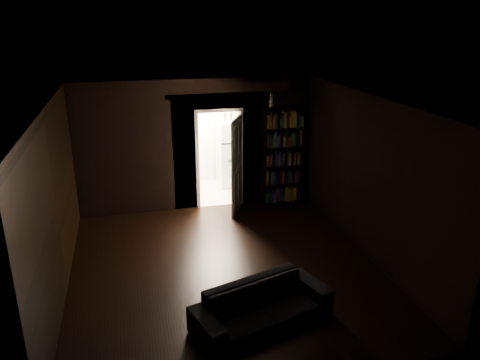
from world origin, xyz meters
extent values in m
plane|color=black|center=(0.00, 0.00, 0.00)|extent=(5.50, 5.50, 0.00)
cube|color=black|center=(-1.23, 2.80, 1.40)|extent=(2.55, 0.10, 2.80)
cube|color=black|center=(1.73, 2.80, 1.40)|extent=(1.55, 0.10, 2.80)
cube|color=black|center=(0.50, 2.80, 2.45)|extent=(0.90, 0.10, 0.70)
cube|color=black|center=(-2.50, 0.00, 1.40)|extent=(0.02, 5.50, 2.80)
cube|color=black|center=(2.50, 0.00, 1.40)|extent=(0.02, 5.50, 2.80)
cube|color=black|center=(0.00, -2.75, 1.40)|extent=(5.00, 0.02, 2.80)
cube|color=beige|center=(0.00, 0.00, 2.80)|extent=(5.00, 5.50, 0.02)
cube|color=white|center=(0.50, 2.74, 1.05)|extent=(1.04, 0.06, 2.17)
cube|color=#B3AB9C|center=(0.50, 3.65, -0.05)|extent=(2.20, 1.80, 0.10)
cube|color=white|center=(0.50, 4.50, 1.20)|extent=(2.20, 0.10, 2.40)
cube|color=white|center=(-0.55, 3.65, 1.20)|extent=(0.10, 1.60, 2.40)
cube|color=white|center=(1.55, 3.65, 1.20)|extent=(0.10, 1.60, 2.40)
cube|color=white|center=(0.50, 3.65, 2.45)|extent=(2.20, 1.80, 0.10)
cube|color=#CB6D71|center=(0.50, 4.44, 2.22)|extent=(2.00, 0.04, 0.26)
imported|color=black|center=(0.19, -1.56, 0.37)|extent=(2.09, 1.37, 0.74)
cube|color=black|center=(1.85, 2.55, 1.10)|extent=(0.96, 0.60, 2.20)
cube|color=white|center=(1.10, 4.03, 0.82)|extent=(0.81, 0.76, 1.65)
cube|color=white|center=(0.78, 2.35, 1.02)|extent=(0.42, 0.79, 2.05)
cube|color=silver|center=(1.60, 2.61, 2.34)|extent=(0.11, 0.11, 0.28)
cube|color=black|center=(1.12, 3.97, 1.78)|extent=(0.65, 0.17, 0.26)
camera|label=1|loc=(-1.42, -6.75, 4.02)|focal=35.00mm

